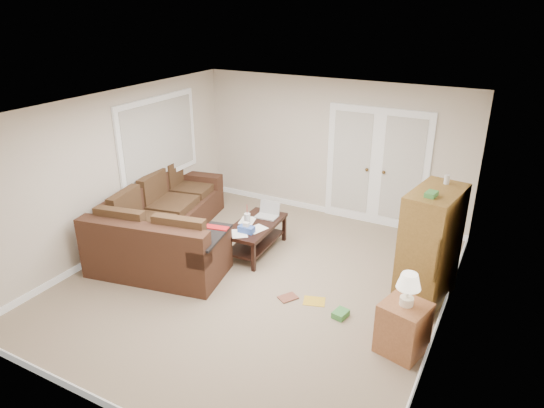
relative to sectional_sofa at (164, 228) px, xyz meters
The scene contains 17 objects.
floor 1.86m from the sectional_sofa, ahead, with size 5.50×5.50×0.00m, color gray.
ceiling 2.81m from the sectional_sofa, ahead, with size 5.00×5.50×0.02m, color white.
wall_left 1.14m from the sectional_sofa, 164.89° to the right, with size 0.02×5.50×2.50m, color beige.
wall_right 4.41m from the sectional_sofa, ahead, with size 0.02×5.50×2.50m, color beige.
wall_back 3.27m from the sectional_sofa, 54.71° to the left, with size 5.00×0.02×2.50m, color beige.
wall_front 3.56m from the sectional_sofa, 58.25° to the right, with size 5.00×0.02×2.50m, color beige.
baseboards 1.85m from the sectional_sofa, ahead, with size 5.00×5.50×0.10m, color silver, non-canonical shape.
french_doors 3.74m from the sectional_sofa, 43.50° to the left, with size 1.80×0.05×2.13m.
window_left 1.58m from the sectional_sofa, 128.48° to the left, with size 0.05×1.92×1.42m.
sectional_sofa is the anchor object (origin of this frame).
coffee_table 1.49m from the sectional_sofa, 23.97° to the left, with size 0.65×1.22×0.82m.
tv_armoire 4.07m from the sectional_sofa, ahead, with size 0.69×1.05×1.68m.
side_cabinet 4.08m from the sectional_sofa, ahead, with size 0.58×0.58×1.02m.
space_heater 4.19m from the sectional_sofa, 32.81° to the left, with size 0.11×0.09×0.28m, color silver.
floor_magazine 2.78m from the sectional_sofa, ahead, with size 0.29×0.23×0.01m, color gold.
floor_greenbox 3.22m from the sectional_sofa, ahead, with size 0.16×0.21×0.08m, color #3D863D.
floor_book 2.37m from the sectional_sofa, ahead, with size 0.18×0.25×0.02m, color brown.
Camera 1 is at (3.00, -5.17, 3.73)m, focal length 32.00 mm.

